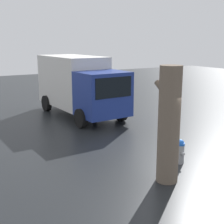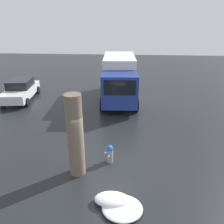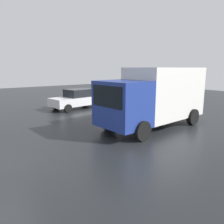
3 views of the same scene
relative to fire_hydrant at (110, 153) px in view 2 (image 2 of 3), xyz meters
name	(u,v)px [view 2 (image 2 of 3)]	position (x,y,z in m)	size (l,w,h in m)	color
ground_plane	(110,162)	(0.00, 0.00, -0.43)	(60.00, 60.00, 0.00)	black
fire_hydrant	(110,153)	(0.00, 0.00, 0.00)	(0.48, 0.39, 0.83)	gray
tree_trunk	(75,136)	(-0.81, 1.24, 1.27)	(0.95, 0.63, 3.36)	#6B5B4C
delivery_truck	(119,77)	(8.03, -0.03, 1.28)	(6.56, 2.84, 3.17)	navy
pedestrian	(123,93)	(6.86, -0.36, 0.44)	(0.35, 0.35, 1.59)	#23232D
parked_car	(21,90)	(7.43, 7.42, 0.34)	(4.35, 2.32, 1.53)	silver
snow_pile_by_hydrant	(122,208)	(-2.58, -0.62, -0.34)	(1.18, 1.34, 0.17)	white
snow_pile_curbside	(112,199)	(-2.31, -0.27, -0.27)	(0.72, 1.21, 0.32)	white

